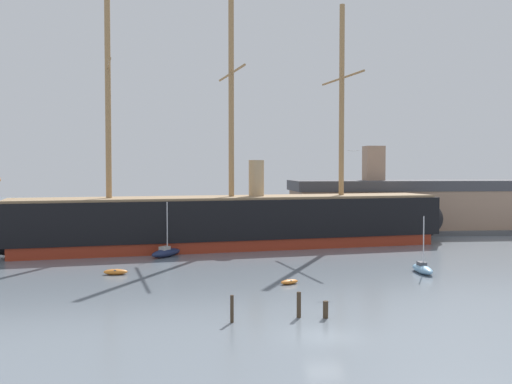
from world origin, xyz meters
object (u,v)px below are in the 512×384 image
object	(u,v)px
mooring_piling_left_pair	(299,305)
seagull_in_flight	(353,151)
sailboat_distant_centre	(257,229)
tall_ship	(231,221)
dinghy_mid_left	(116,272)
sailboat_alongside_bow	(166,252)
dockside_warehouse_right	(422,206)
sailboat_mid_right	(422,268)
mooring_piling_right_pair	(232,309)
dinghy_near_centre	(289,282)
mooring_piling_nearest	(326,310)

from	to	relation	value
mooring_piling_left_pair	seagull_in_flight	bearing A→B (deg)	62.09
mooring_piling_left_pair	sailboat_distant_centre	bearing A→B (deg)	86.20
tall_ship	dinghy_mid_left	xyz separation A→B (m)	(-13.83, -19.71, -3.54)
dinghy_mid_left	sailboat_distant_centre	size ratio (longest dim) A/B	0.42
sailboat_alongside_bow	mooring_piling_left_pair	distance (m)	34.29
dockside_warehouse_right	sailboat_alongside_bow	bearing A→B (deg)	-150.83
sailboat_mid_right	mooring_piling_right_pair	world-z (taller)	sailboat_mid_right
tall_ship	dinghy_near_centre	world-z (taller)	tall_ship
dinghy_mid_left	mooring_piling_left_pair	distance (m)	25.71
dinghy_near_centre	mooring_piling_left_pair	world-z (taller)	mooring_piling_left_pair
dinghy_near_centre	sailboat_distant_centre	distance (m)	48.09
dinghy_mid_left	sailboat_alongside_bow	bearing A→B (deg)	68.24
dinghy_near_centre	sailboat_alongside_bow	size ratio (longest dim) A/B	0.31
mooring_piling_right_pair	dockside_warehouse_right	size ratio (longest dim) A/B	0.04
sailboat_alongside_bow	sailboat_distant_centre	world-z (taller)	sailboat_alongside_bow
mooring_piling_left_pair	seagull_in_flight	distance (m)	22.71
dinghy_mid_left	mooring_piling_right_pair	world-z (taller)	mooring_piling_right_pair
dinghy_near_centre	sailboat_alongside_bow	bearing A→B (deg)	122.63
tall_ship	sailboat_distant_centre	bearing A→B (deg)	73.79
sailboat_distant_centre	mooring_piling_left_pair	size ratio (longest dim) A/B	3.08
mooring_piling_nearest	dockside_warehouse_right	size ratio (longest dim) A/B	0.03
mooring_piling_nearest	mooring_piling_right_pair	xyz separation A→B (m)	(-7.13, -0.49, 0.37)
dockside_warehouse_right	mooring_piling_right_pair	bearing A→B (deg)	-123.28
sailboat_alongside_bow	mooring_piling_nearest	world-z (taller)	sailboat_alongside_bow
mooring_piling_nearest	seagull_in_flight	xyz separation A→B (m)	(7.00, 17.33, 12.47)
sailboat_mid_right	seagull_in_flight	distance (m)	14.83
dinghy_near_centre	mooring_piling_right_pair	bearing A→B (deg)	-115.82
sailboat_alongside_bow	mooring_piling_left_pair	size ratio (longest dim) A/B	3.57
sailboat_mid_right	mooring_piling_right_pair	xyz separation A→B (m)	(-21.93, -18.11, 0.49)
sailboat_distant_centre	mooring_piling_nearest	world-z (taller)	sailboat_distant_centre
sailboat_distant_centre	mooring_piling_left_pair	bearing A→B (deg)	-93.80
mooring_piling_right_pair	dockside_warehouse_right	xyz separation A→B (m)	(37.93, 57.79, 3.56)
sailboat_distant_centre	mooring_piling_right_pair	size ratio (longest dim) A/B	2.98
tall_ship	dockside_warehouse_right	xyz separation A→B (m)	(34.86, 17.02, 0.73)
dinghy_near_centre	sailboat_mid_right	xyz separation A→B (m)	(15.26, 4.32, 0.28)
tall_ship	dinghy_mid_left	size ratio (longest dim) A/B	28.65
dockside_warehouse_right	seagull_in_flight	distance (m)	47.29
sailboat_distant_centre	mooring_piling_left_pair	distance (m)	61.08
dinghy_near_centre	sailboat_mid_right	distance (m)	15.86
mooring_piling_left_pair	dockside_warehouse_right	xyz separation A→B (m)	(32.79, 56.91, 3.59)
sailboat_distant_centre	dockside_warehouse_right	bearing A→B (deg)	-7.98
tall_ship	dinghy_near_centre	size ratio (longest dim) A/B	34.08
tall_ship	sailboat_alongside_bow	distance (m)	12.06
dinghy_mid_left	mooring_piling_right_pair	size ratio (longest dim) A/B	1.26
mooring_piling_nearest	mooring_piling_right_pair	bearing A→B (deg)	-176.03
dinghy_mid_left	sailboat_mid_right	world-z (taller)	sailboat_mid_right
dinghy_near_centre	mooring_piling_right_pair	size ratio (longest dim) A/B	1.06
dinghy_mid_left	sailboat_mid_right	xyz separation A→B (m)	(32.69, -2.96, 0.22)
mooring_piling_right_pair	dinghy_mid_left	bearing A→B (deg)	117.06
sailboat_distant_centre	dinghy_mid_left	bearing A→B (deg)	-116.09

